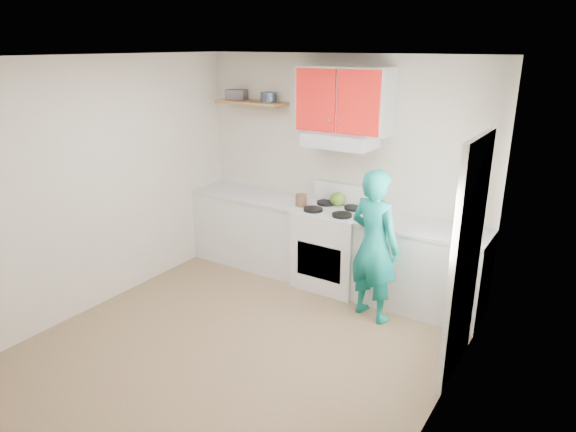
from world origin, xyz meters
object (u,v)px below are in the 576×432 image
Objects in this scene: stove at (332,248)px; person at (374,246)px; crock at (301,201)px; kettle at (338,199)px; tin at (269,97)px.

person is at bearing -32.16° from stove.
crock is (-0.39, -0.07, 0.52)m from stove.
person is at bearing -37.56° from kettle.
tin is 1.45m from kettle.
tin reaches higher than person.
person is (0.74, -0.61, -0.21)m from kettle.
stove is 0.58× the size of person.
crock reaches higher than stove.
stove is 0.57m from kettle.
tin is 0.12× the size of person.
stove is 5.81× the size of crock.
kettle reaches higher than stove.
kettle is at bearing 0.22° from tin.
kettle is at bearing 35.95° from crock.
stove is at bearing -16.19° from person.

